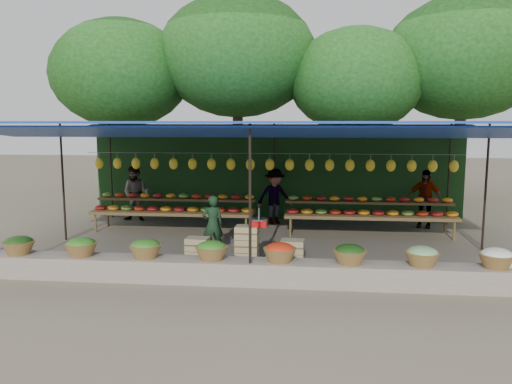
# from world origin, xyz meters

# --- Properties ---
(ground) EXTENTS (60.00, 60.00, 0.00)m
(ground) POSITION_xyz_m (0.00, 0.00, 0.00)
(ground) COLOR #675E4B
(ground) RESTS_ON ground
(stone_curb) EXTENTS (10.60, 0.55, 0.40)m
(stone_curb) POSITION_xyz_m (0.00, -2.75, 0.20)
(stone_curb) COLOR gray
(stone_curb) RESTS_ON ground
(stall_canopy) EXTENTS (10.80, 6.60, 2.82)m
(stall_canopy) POSITION_xyz_m (0.00, 0.07, 2.67)
(stall_canopy) COLOR black
(stall_canopy) RESTS_ON ground
(produce_baskets) EXTENTS (8.98, 0.58, 0.34)m
(produce_baskets) POSITION_xyz_m (-0.10, -2.75, 0.56)
(produce_baskets) COLOR brown
(produce_baskets) RESTS_ON stone_curb
(netting_backdrop) EXTENTS (10.60, 0.06, 2.50)m
(netting_backdrop) POSITION_xyz_m (0.00, 3.15, 1.25)
(netting_backdrop) COLOR #1F4418
(netting_backdrop) RESTS_ON ground
(tree_row) EXTENTS (16.51, 5.50, 7.12)m
(tree_row) POSITION_xyz_m (0.50, 6.09, 4.70)
(tree_row) COLOR #342313
(tree_row) RESTS_ON ground
(fruit_table_left) EXTENTS (4.21, 0.95, 0.93)m
(fruit_table_left) POSITION_xyz_m (-2.49, 1.35, 0.61)
(fruit_table_left) COLOR brown
(fruit_table_left) RESTS_ON ground
(fruit_table_right) EXTENTS (4.21, 0.95, 0.93)m
(fruit_table_right) POSITION_xyz_m (2.51, 1.35, 0.61)
(fruit_table_right) COLOR brown
(fruit_table_right) RESTS_ON ground
(crate_counter) EXTENTS (2.37, 0.36, 0.77)m
(crate_counter) POSITION_xyz_m (-0.25, -1.58, 0.31)
(crate_counter) COLOR tan
(crate_counter) RESTS_ON ground
(weighing_scale) EXTENTS (0.35, 0.35, 0.37)m
(weighing_scale) POSITION_xyz_m (0.02, -1.58, 0.86)
(weighing_scale) COLOR red
(weighing_scale) RESTS_ON crate_counter
(vendor_seated) EXTENTS (0.54, 0.46, 1.26)m
(vendor_seated) POSITION_xyz_m (-1.05, -0.83, 0.63)
(vendor_seated) COLOR #18351C
(vendor_seated) RESTS_ON ground
(customer_left) EXTENTS (0.79, 0.62, 1.58)m
(customer_left) POSITION_xyz_m (-3.92, 2.48, 0.79)
(customer_left) COLOR slate
(customer_left) RESTS_ON ground
(customer_mid) EXTENTS (1.13, 0.90, 1.54)m
(customer_mid) POSITION_xyz_m (0.05, 2.48, 0.77)
(customer_mid) COLOR slate
(customer_mid) RESTS_ON ground
(customer_right) EXTENTS (0.99, 0.67, 1.56)m
(customer_right) POSITION_xyz_m (4.07, 2.40, 0.78)
(customer_right) COLOR slate
(customer_right) RESTS_ON ground
(blue_crate_back) EXTENTS (0.52, 0.43, 0.28)m
(blue_crate_back) POSITION_xyz_m (-4.71, -2.09, 0.14)
(blue_crate_back) COLOR navy
(blue_crate_back) RESTS_ON ground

